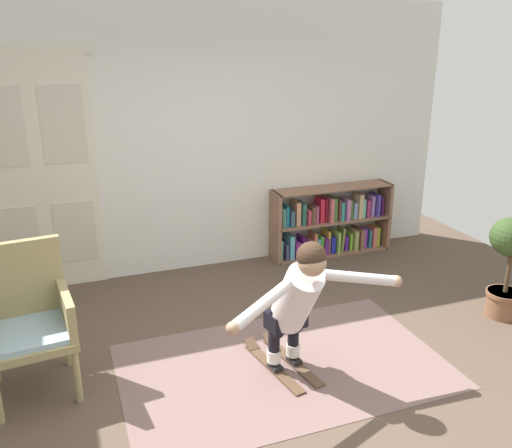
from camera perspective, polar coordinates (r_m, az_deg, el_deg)
ground_plane at (r=4.19m, az=3.53°, el=-17.45°), size 7.20×7.20×0.00m
back_wall at (r=5.93m, az=-6.38°, el=8.81°), size 6.00×0.10×2.90m
double_door at (r=5.76m, az=-21.91°, el=5.00°), size 1.22×0.05×2.45m
rug at (r=4.48m, az=2.89°, el=-14.71°), size 2.55×1.57×0.01m
bookshelf at (r=6.56m, az=7.78°, el=0.02°), size 1.50×0.30×0.83m
wicker_chair at (r=4.28m, az=-23.02°, el=-9.02°), size 0.66×0.66×1.10m
potted_plant at (r=5.45m, az=25.32°, el=-2.61°), size 0.46×0.42×0.98m
skis_pair at (r=4.49m, az=2.68°, el=-14.32°), size 0.40×0.83×0.07m
person_skier at (r=4.00m, az=4.45°, el=-7.72°), size 1.46×0.75×1.10m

